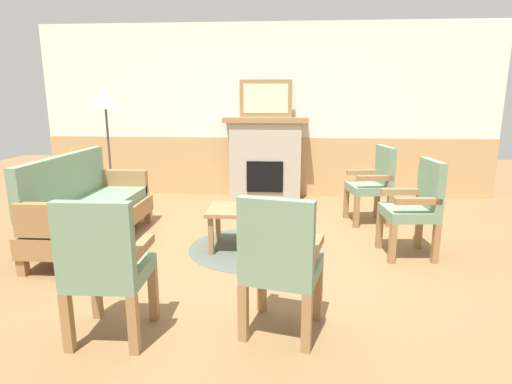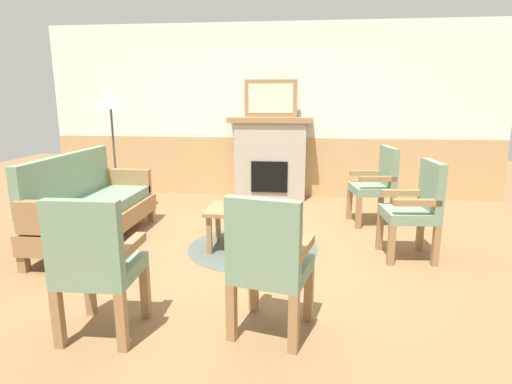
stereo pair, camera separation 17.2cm
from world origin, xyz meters
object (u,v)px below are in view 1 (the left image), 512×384
Objects in this scene: couch at (90,209)px; armchair_by_window_left at (374,181)px; floor_lamp_by_couch at (106,107)px; armchair_front_left at (280,260)px; armchair_near_fireplace at (416,204)px; fireplace at (265,158)px; framed_picture at (266,99)px; coffee_table at (254,213)px; armchair_front_center at (105,264)px; book_on_table at (254,205)px.

armchair_by_window_left is (3.22, 1.08, 0.14)m from couch.
armchair_front_left is at bearing -50.27° from floor_lamp_by_couch.
floor_lamp_by_couch is (-3.67, 1.25, 0.91)m from armchair_near_fireplace.
fireplace is 2.92m from couch.
framed_picture reaches higher than fireplace.
coffee_table is at bearing 177.18° from armchair_near_fireplace.
couch and armchair_front_center have the same top height.
fireplace is 3.94m from armchair_front_left.
couch is at bearing -179.52° from coffee_table.
book_on_table is (1.77, 0.08, 0.06)m from couch.
book_on_table is at bearing -145.42° from armchair_by_window_left.
armchair_front_center is (-1.11, -0.15, 0.00)m from armchair_front_left.
armchair_by_window_left is 3.64m from armchair_front_center.
armchair_by_window_left is at bearing 67.13° from armchair_front_left.
armchair_by_window_left is at bearing 36.30° from coffee_table.
framed_picture is (0.00, 0.00, 0.91)m from fireplace.
armchair_front_center is (0.97, -1.78, 0.14)m from couch.
framed_picture is 3.13m from couch.
coffee_table is 0.09m from book_on_table.
armchair_near_fireplace and armchair_front_left have the same top height.
armchair_front_left reaches higher than coffee_table.
book_on_table is 1.77m from armchair_by_window_left.
armchair_front_left is at bearing -112.87° from armchair_by_window_left.
coffee_table is 1.80m from armchair_by_window_left.
framed_picture is 0.48× the size of floor_lamp_by_couch.
framed_picture is at bearing 28.62° from floor_lamp_by_couch.
framed_picture reaches higher than couch.
framed_picture is 0.82× the size of armchair_front_left.
framed_picture reaches higher than coffee_table.
armchair_by_window_left is at bearing -40.18° from fireplace.
coffee_table is at bearing 65.79° from armchair_front_center.
floor_lamp_by_couch reaches higher than armchair_by_window_left.
armchair_by_window_left is at bearing -1.80° from floor_lamp_by_couch.
fireplace is 1.33× the size of armchair_front_left.
framed_picture is at bearing 89.77° from book_on_table.
armchair_front_center reaches higher than book_on_table.
couch is at bearing -127.71° from framed_picture.
armchair_front_center is at bearing -114.21° from coffee_table.
fireplace is at bearing 94.42° from armchair_front_left.
fireplace is at bearing 124.57° from armchair_near_fireplace.
couch is 1.78m from coffee_table.
book_on_table is (-0.01, -2.22, -1.10)m from framed_picture.
coffee_table is 2.58m from floor_lamp_by_couch.
couch is 1.84× the size of armchair_front_center.
armchair_near_fireplace is at bearing -2.82° from coffee_table.
couch is 1.84× the size of armchair_front_left.
framed_picture reaches higher than floor_lamp_by_couch.
armchair_by_window_left is (1.45, 1.06, 0.15)m from coffee_table.
book_on_table is at bearing 175.07° from armchair_near_fireplace.
floor_lamp_by_couch reaches higher than fireplace.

